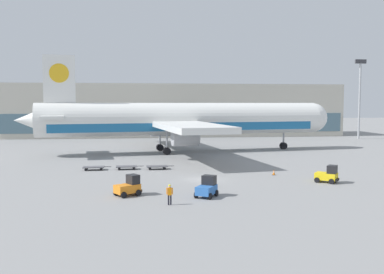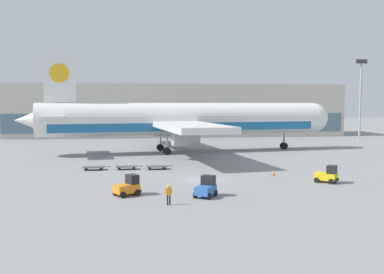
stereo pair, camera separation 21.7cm
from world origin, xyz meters
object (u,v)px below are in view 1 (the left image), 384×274
Objects in this scene: baggage_tug_foreground at (129,187)px; baggage_dolly_lead at (94,167)px; baggage_dolly_second at (127,167)px; traffic_cone_far at (131,179)px; airplane_main at (181,120)px; traffic_cone_near at (274,172)px; baggage_tug_mid at (328,175)px; ground_crew_near at (170,193)px; baggage_tug_far at (207,188)px; baggage_dolly_third at (157,166)px; light_mast at (360,92)px.

baggage_dolly_lead is at bearing 75.31° from baggage_tug_foreground.
traffic_cone_far is at bearing -86.92° from baggage_dolly_second.
airplane_main is 28.26m from traffic_cone_near.
baggage_tug_mid is 20.27m from ground_crew_near.
baggage_dolly_third is at bearing 45.08° from baggage_tug_far.
traffic_cone_near is (22.71, -6.69, -0.06)m from baggage_dolly_lead.
baggage_dolly_third is 6.45× the size of traffic_cone_far.
baggage_dolly_lead and baggage_dolly_second have the same top height.
baggage_dolly_second is at bearing -75.12° from ground_crew_near.
baggage_dolly_lead is at bearing -164.31° from baggage_tug_mid.
traffic_cone_far is at bearing -136.87° from light_mast.
baggage_tug_far reaches higher than baggage_dolly_second.
airplane_main is (-46.99, -23.76, -5.81)m from light_mast.
traffic_cone_far is at bearing -149.12° from baggage_tug_mid.
traffic_cone_far is at bearing -70.22° from ground_crew_near.
baggage_tug_foreground is at bearing 110.89° from baggage_tug_far.
baggage_tug_far is (7.45, -1.48, 0.00)m from baggage_tug_foreground.
light_mast is at bearing 99.21° from baggage_tug_mid.
baggage_dolly_lead is 22.60m from ground_crew_near.
baggage_tug_foreground is at bearing -129.25° from baggage_tug_mid.
baggage_tug_foreground is 1.01× the size of baggage_tug_mid.
baggage_dolly_lead is 5.49× the size of traffic_cone_near.
airplane_main reaches higher than baggage_dolly_lead.
ground_crew_near is (-18.43, -8.45, 0.21)m from baggage_tug_mid.
traffic_cone_near is at bearing -25.80° from baggage_dolly_third.
light_mast is 63.72m from traffic_cone_near.
light_mast reaches higher than baggage_dolly_third.
baggage_dolly_second is at bearing -123.78° from airplane_main.
traffic_cone_near is (9.08, -26.19, -5.51)m from airplane_main.
baggage_dolly_second is 2.03× the size of ground_crew_near.
airplane_main is 85.33× the size of traffic_cone_near.
light_mast is 75.32m from baggage_dolly_lead.
baggage_tug_foreground reaches higher than baggage_dolly_third.
baggage_dolly_lead is at bearing -133.20° from airplane_main.
baggage_dolly_second is 21.37m from ground_crew_near.
ground_crew_near reaches higher than baggage_dolly_third.
baggage_dolly_second is 1.00× the size of baggage_dolly_third.
baggage_tug_far is at bearing -42.96° from baggage_tug_foreground.
traffic_cone_near reaches higher than baggage_dolly_second.
baggage_dolly_second is 19.56m from traffic_cone_near.
light_mast reaches higher than baggage_dolly_second.
traffic_cone_far is (5.10, -8.76, -0.11)m from baggage_dolly_lead.
traffic_cone_near is at bearing 6.72° from traffic_cone_far.
baggage_dolly_second is (4.35, 0.07, 0.00)m from baggage_dolly_lead.
baggage_tug_far is 0.76× the size of baggage_dolly_second.
ground_crew_near reaches higher than traffic_cone_far.
light_mast is 5.31× the size of baggage_dolly_second.
baggage_tug_mid is 15.67m from baggage_tug_far.
airplane_main is at bearing 62.71° from baggage_dolly_second.
baggage_dolly_second is 4.11m from baggage_dolly_third.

